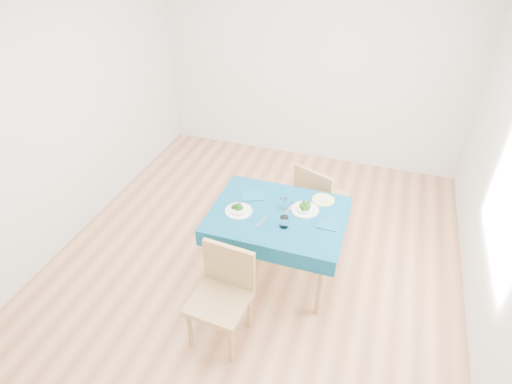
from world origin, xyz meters
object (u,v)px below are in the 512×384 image
(bowl_far, at_px, (305,207))
(table, at_px, (277,245))
(chair_far, at_px, (323,187))
(chair_near, at_px, (218,290))
(side_plate, at_px, (323,200))
(bowl_near, at_px, (239,208))

(bowl_far, bearing_deg, table, -151.34)
(chair_far, distance_m, bowl_far, 0.75)
(chair_near, height_order, side_plate, chair_near)
(bowl_far, height_order, side_plate, bowl_far)
(chair_far, height_order, bowl_near, chair_far)
(chair_near, distance_m, bowl_near, 0.79)
(table, xyz_separation_m, side_plate, (0.34, 0.32, 0.38))
(chair_far, height_order, bowl_far, chair_far)
(bowl_near, relative_size, bowl_far, 0.99)
(bowl_far, distance_m, side_plate, 0.24)
(table, xyz_separation_m, chair_far, (0.26, 0.82, 0.18))
(table, xyz_separation_m, bowl_far, (0.22, 0.12, 0.42))
(bowl_near, height_order, bowl_far, same)
(table, relative_size, bowl_near, 4.84)
(chair_near, relative_size, chair_far, 1.00)
(chair_near, height_order, bowl_far, chair_near)
(table, bearing_deg, chair_far, 72.39)
(chair_near, relative_size, bowl_far, 4.47)
(bowl_near, distance_m, side_plate, 0.80)
(table, height_order, side_plate, side_plate)
(side_plate, bearing_deg, bowl_near, -149.34)
(table, bearing_deg, side_plate, 42.92)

